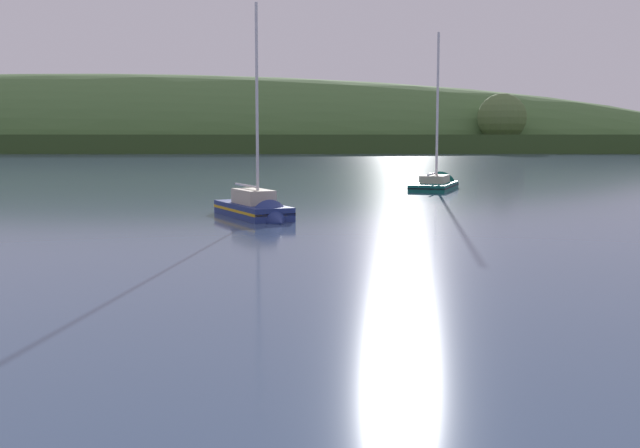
# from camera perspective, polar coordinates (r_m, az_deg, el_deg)

# --- Properties ---
(far_shoreline_hill) EXTENTS (483.74, 83.78, 44.88)m
(far_shoreline_hill) POSITION_cam_1_polar(r_m,az_deg,el_deg) (242.71, -16.10, 5.18)
(far_shoreline_hill) COLOR #314A21
(far_shoreline_hill) RESTS_ON ground
(sailboat_near_mooring) EXTENTS (5.22, 8.59, 13.65)m
(sailboat_near_mooring) POSITION_cam_1_polar(r_m,az_deg,el_deg) (63.98, 8.43, 2.67)
(sailboat_near_mooring) COLOR #0F564C
(sailboat_near_mooring) RESTS_ON ground
(sailboat_far_left) EXTENTS (4.95, 7.53, 11.92)m
(sailboat_far_left) POSITION_cam_1_polar(r_m,az_deg,el_deg) (41.03, -4.54, 0.75)
(sailboat_far_left) COLOR navy
(sailboat_far_left) RESTS_ON ground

